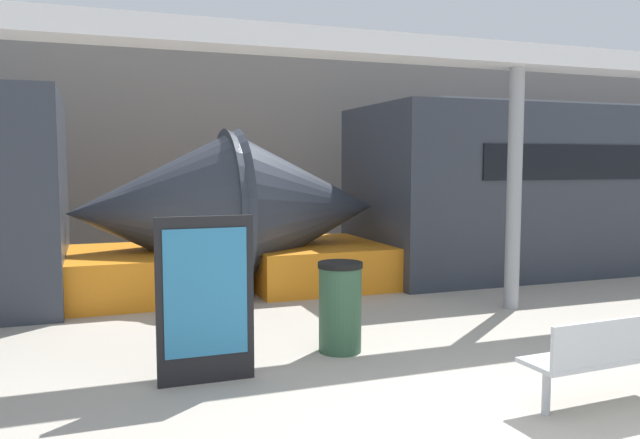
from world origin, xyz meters
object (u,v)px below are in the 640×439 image
Objects in this scene: support_column_near at (514,190)px; poster_board at (206,299)px; trash_bin at (340,307)px; bench_near at (608,352)px.

poster_board is at bearing -161.35° from support_column_near.
trash_bin is 0.63× the size of poster_board.
support_column_near is at bearing 18.65° from poster_board.
bench_near is 3.57m from poster_board.
poster_board is at bearing -162.52° from trash_bin.
poster_board reaches higher than trash_bin.
support_column_near is (1.54, 3.33, 1.22)m from bench_near.
poster_board is at bearing 147.59° from bench_near.
poster_board is (-1.55, -0.49, 0.30)m from trash_bin.
trash_bin is 3.47m from support_column_near.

